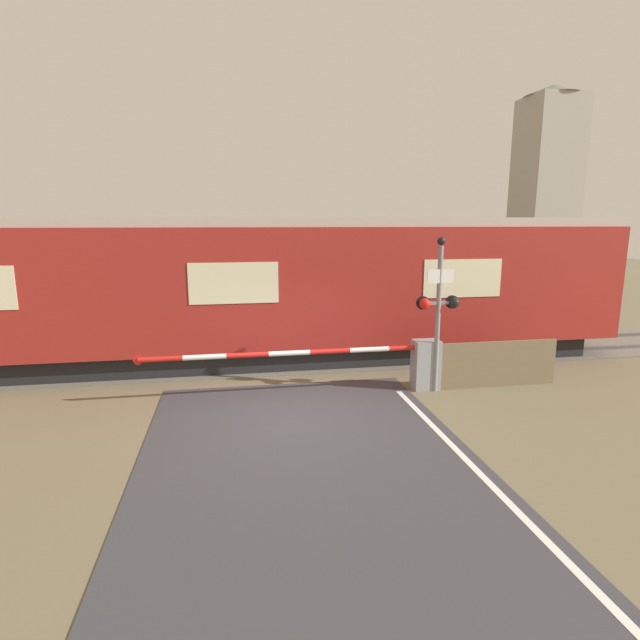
{
  "coord_description": "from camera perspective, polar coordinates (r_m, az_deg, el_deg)",
  "views": [
    {
      "loc": [
        -1.15,
        -9.4,
        3.85
      ],
      "look_at": [
        0.83,
        1.77,
        1.6
      ],
      "focal_mm": 28.0,
      "sensor_mm": 36.0,
      "label": 1
    }
  ],
  "objects": [
    {
      "name": "crossing_barrier",
      "position": [
        11.65,
        9.04,
        -4.78
      ],
      "size": [
        6.77,
        0.44,
        1.15
      ],
      "color": "gray",
      "rests_on": "ground_plane"
    },
    {
      "name": "ground_plane",
      "position": [
        10.22,
        -2.92,
        -10.93
      ],
      "size": [
        80.0,
        80.0,
        0.0
      ],
      "primitive_type": "plane",
      "color": "#6B6047"
    },
    {
      "name": "distant_building",
      "position": [
        42.12,
        24.4,
        14.33
      ],
      "size": [
        4.16,
        4.16,
        13.51
      ],
      "color": "#9E998E",
      "rests_on": "ground_plane"
    },
    {
      "name": "train",
      "position": [
        13.78,
        -9.82,
        3.43
      ],
      "size": [
        21.41,
        3.12,
        3.95
      ],
      "color": "black",
      "rests_on": "ground_plane"
    },
    {
      "name": "roadside_fence",
      "position": [
        12.46,
        19.4,
        -4.79
      ],
      "size": [
        3.07,
        0.06,
        1.1
      ],
      "color": "#726047",
      "rests_on": "ground_plane"
    },
    {
      "name": "track_bed",
      "position": [
        14.23,
        -5.08,
        -4.42
      ],
      "size": [
        36.0,
        3.2,
        0.13
      ],
      "color": "#666056",
      "rests_on": "ground_plane"
    },
    {
      "name": "signal_post",
      "position": [
        11.44,
        13.4,
        1.62
      ],
      "size": [
        1.0,
        0.26,
        3.52
      ],
      "color": "gray",
      "rests_on": "ground_plane"
    }
  ]
}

